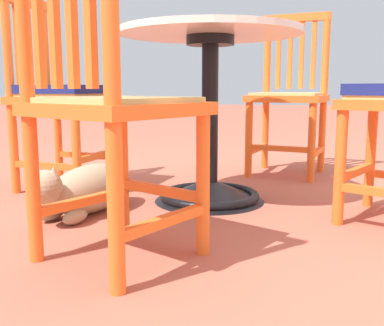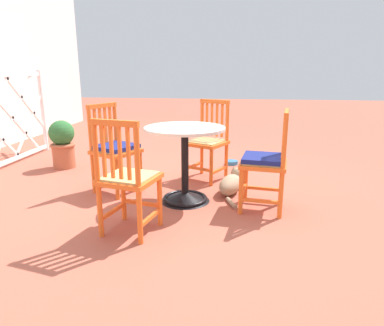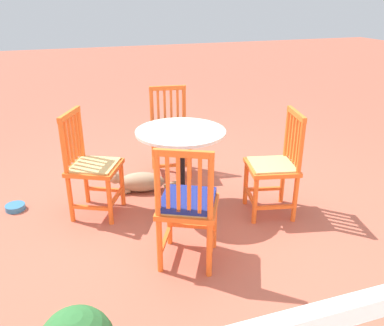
% 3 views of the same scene
% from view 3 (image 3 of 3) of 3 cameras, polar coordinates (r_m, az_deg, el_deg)
% --- Properties ---
extents(ground_plane, '(24.00, 24.00, 0.00)m').
position_cam_3_polar(ground_plane, '(3.63, -2.75, -6.41)').
color(ground_plane, '#AD5642').
extents(cafe_table, '(0.76, 0.76, 0.73)m').
position_cam_3_polar(cafe_table, '(3.52, -1.55, -2.22)').
color(cafe_table, black).
rests_on(cafe_table, ground_plane).
extents(orange_chair_tucked_in, '(0.54, 0.54, 0.91)m').
position_cam_3_polar(orange_chair_tucked_in, '(3.48, -14.13, -0.57)').
color(orange_chair_tucked_in, orange).
rests_on(orange_chair_tucked_in, ground_plane).
extents(orange_chair_by_planter, '(0.54, 0.54, 0.91)m').
position_cam_3_polar(orange_chair_by_planter, '(2.75, -0.64, -6.12)').
color(orange_chair_by_planter, orange).
rests_on(orange_chair_by_planter, ground_plane).
extents(orange_chair_facing_out, '(0.48, 0.48, 0.91)m').
position_cam_3_polar(orange_chair_facing_out, '(3.45, 11.72, -0.52)').
color(orange_chair_facing_out, orange).
rests_on(orange_chair_facing_out, ground_plane).
extents(orange_chair_at_corner, '(0.45, 0.45, 0.91)m').
position_cam_3_polar(orange_chair_at_corner, '(4.15, -3.10, 4.22)').
color(orange_chair_at_corner, orange).
rests_on(orange_chair_at_corner, ground_plane).
extents(tabby_cat, '(0.75, 0.30, 0.23)m').
position_cam_3_polar(tabby_cat, '(3.93, -7.72, -2.69)').
color(tabby_cat, '#9E896B').
rests_on(tabby_cat, ground_plane).
extents(pet_water_bowl, '(0.17, 0.17, 0.05)m').
position_cam_3_polar(pet_water_bowl, '(3.92, -23.87, -5.78)').
color(pet_water_bowl, teal).
rests_on(pet_water_bowl, ground_plane).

